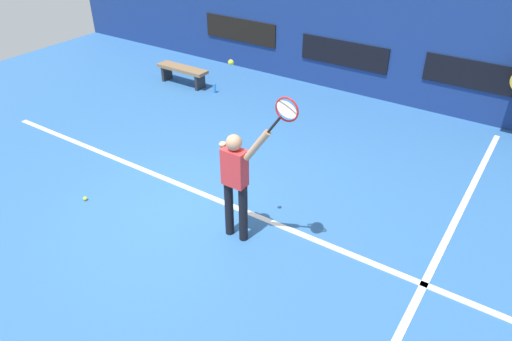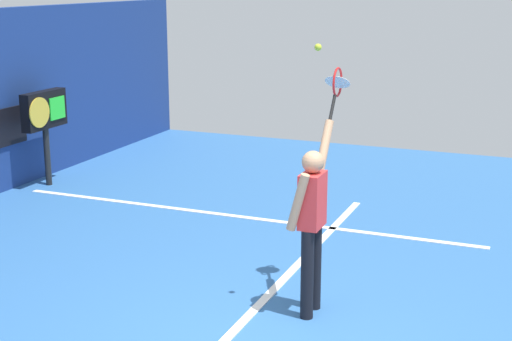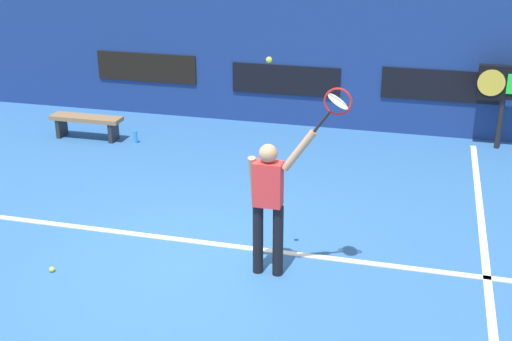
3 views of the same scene
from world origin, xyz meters
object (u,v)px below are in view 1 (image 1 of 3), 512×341
court_bench (183,71)px  water_bottle (215,88)px  tennis_player (236,179)px  tennis_racket (285,111)px  tennis_ball (231,62)px  spare_ball (85,199)px

court_bench → water_bottle: size_ratio=5.83×
tennis_player → water_bottle: 5.49m
tennis_racket → court_bench: size_ratio=0.43×
tennis_ball → spare_ball: (-2.60, -0.63, -2.64)m
tennis_player → spare_ball: (-2.61, -0.66, -0.97)m
water_bottle → spare_ball: bearing=-78.4°
court_bench → spare_ball: (1.98, -4.73, -0.30)m
tennis_racket → tennis_player: bearing=179.7°
tennis_racket → tennis_ball: tennis_ball is taller
water_bottle → tennis_racket: bearing=-43.3°
tennis_ball → court_bench: size_ratio=0.05×
tennis_player → tennis_ball: (-0.00, -0.03, 1.67)m
tennis_player → water_bottle: (-3.58, 4.07, -0.89)m
court_bench → water_bottle: (1.00, 0.00, -0.22)m
tennis_player → spare_ball: bearing=-165.8°
tennis_player → tennis_racket: bearing=-0.3°
tennis_racket → water_bottle: 6.31m
tennis_player → water_bottle: tennis_player is taller
tennis_player → spare_ball: tennis_player is taller
tennis_racket → tennis_ball: bearing=-178.1°
court_bench → tennis_racket: bearing=-37.4°
court_bench → tennis_player: bearing=-41.6°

